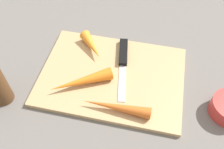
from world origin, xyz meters
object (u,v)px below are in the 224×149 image
knife (123,56)px  carrot_shortest (92,45)px  carrot_medium (81,81)px  carrot_longest (116,107)px  cutting_board (112,76)px

knife → carrot_shortest: (0.09, -0.01, 0.01)m
carrot_medium → carrot_longest: carrot_medium is taller
cutting_board → carrot_medium: 0.08m
carrot_shortest → knife: bearing=43.4°
knife → carrot_shortest: size_ratio=2.09×
knife → carrot_medium: 0.14m
cutting_board → carrot_shortest: 0.11m
carrot_shortest → carrot_longest: 0.20m
cutting_board → carrot_longest: size_ratio=2.29×
knife → carrot_medium: size_ratio=1.31×
knife → carrot_medium: carrot_medium is taller
carrot_shortest → carrot_longest: (-0.10, 0.17, -0.00)m
cutting_board → carrot_medium: carrot_medium is taller
cutting_board → carrot_shortest: bearing=-45.8°
carrot_medium → carrot_longest: (-0.10, 0.05, -0.00)m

